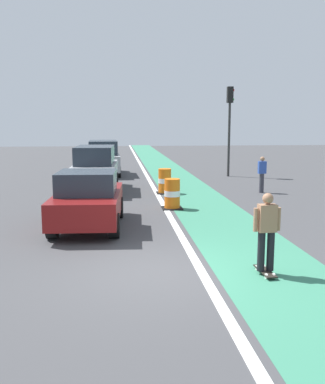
# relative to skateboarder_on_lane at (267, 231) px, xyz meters

# --- Properties ---
(ground_plane) EXTENTS (100.00, 100.00, 0.00)m
(ground_plane) POSITION_rel_skateboarder_on_lane_xyz_m (-2.17, 0.39, -0.91)
(ground_plane) COLOR #424244
(bike_lane_strip) EXTENTS (2.50, 80.00, 0.01)m
(bike_lane_strip) POSITION_rel_skateboarder_on_lane_xyz_m (0.23, 12.39, -0.91)
(bike_lane_strip) COLOR #387F60
(bike_lane_strip) RESTS_ON ground
(lane_divider_stripe) EXTENTS (0.20, 80.00, 0.01)m
(lane_divider_stripe) POSITION_rel_skateboarder_on_lane_xyz_m (-1.27, 12.39, -0.91)
(lane_divider_stripe) COLOR silver
(lane_divider_stripe) RESTS_ON ground
(skateboarder_on_lane) EXTENTS (0.57, 0.81, 1.69)m
(skateboarder_on_lane) POSITION_rel_skateboarder_on_lane_xyz_m (0.00, 0.00, 0.00)
(skateboarder_on_lane) COLOR black
(skateboarder_on_lane) RESTS_ON ground
(parked_sedan_nearest) EXTENTS (2.08, 4.19, 1.70)m
(parked_sedan_nearest) POSITION_rel_skateboarder_on_lane_xyz_m (-3.85, 4.42, -0.08)
(parked_sedan_nearest) COLOR maroon
(parked_sedan_nearest) RESTS_ON ground
(parked_suv_second) EXTENTS (2.06, 4.67, 2.04)m
(parked_suv_second) POSITION_rel_skateboarder_on_lane_xyz_m (-3.99, 11.46, 0.12)
(parked_suv_second) COLOR #9EA0A5
(parked_suv_second) RESTS_ON ground
(parked_suv_third) EXTENTS (2.03, 4.66, 2.04)m
(parked_suv_third) POSITION_rel_skateboarder_on_lane_xyz_m (-3.81, 17.70, 0.12)
(parked_suv_third) COLOR #9EA0A5
(parked_suv_third) RESTS_ON ground
(traffic_barrel_front) EXTENTS (0.73, 0.73, 1.09)m
(traffic_barrel_front) POSITION_rel_skateboarder_on_lane_xyz_m (-1.03, 6.99, -0.38)
(traffic_barrel_front) COLOR orange
(traffic_barrel_front) RESTS_ON ground
(traffic_barrel_mid) EXTENTS (0.73, 0.73, 1.09)m
(traffic_barrel_mid) POSITION_rel_skateboarder_on_lane_xyz_m (-0.92, 10.45, -0.38)
(traffic_barrel_mid) COLOR orange
(traffic_barrel_mid) RESTS_ON ground
(traffic_light_corner) EXTENTS (0.41, 0.32, 5.10)m
(traffic_light_corner) POSITION_rel_skateboarder_on_lane_xyz_m (3.44, 16.19, 2.59)
(traffic_light_corner) COLOR #2D2D2D
(traffic_light_corner) RESTS_ON ground
(pedestrian_crossing) EXTENTS (0.34, 0.20, 1.61)m
(pedestrian_crossing) POSITION_rel_skateboarder_on_lane_xyz_m (3.38, 10.17, -0.05)
(pedestrian_crossing) COLOR #33333D
(pedestrian_crossing) RESTS_ON ground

